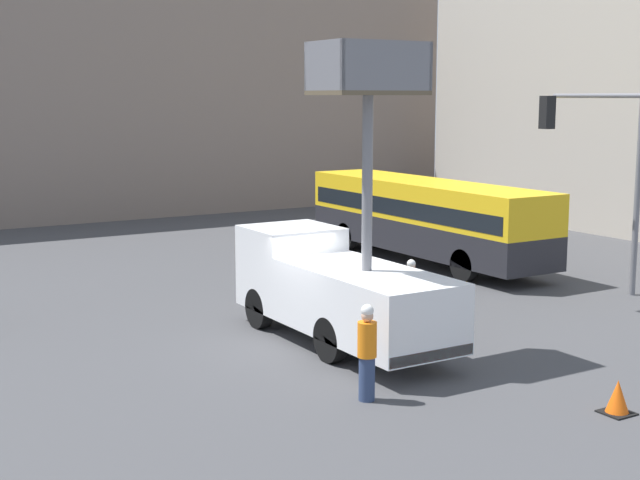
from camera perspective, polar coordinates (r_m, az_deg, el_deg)
ground_plane at (r=21.52m, az=-0.31°, el=-6.74°), size 120.00×120.00×0.00m
building_backdrop_far at (r=47.32m, az=-18.36°, el=8.68°), size 44.00×10.00×11.71m
utility_truck at (r=21.35m, az=1.11°, el=-2.73°), size 2.34×6.99×7.08m
city_bus at (r=32.14m, az=6.76°, el=1.66°), size 2.53×11.24×2.91m
traffic_light_pole at (r=26.95m, az=17.91°, el=5.15°), size 3.78×3.53×6.22m
road_worker_near_truck at (r=17.50m, az=3.03°, el=-7.17°), size 0.38×0.38×1.94m
road_worker_directing at (r=23.20m, az=5.83°, el=-3.39°), size 0.38×0.38×1.76m
traffic_cone_near_truck at (r=17.88m, az=18.51°, el=-9.56°), size 0.57×0.57×0.65m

